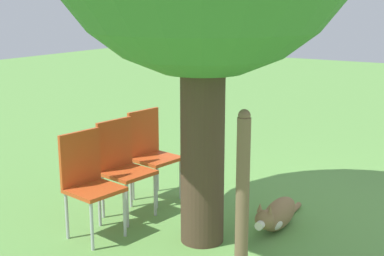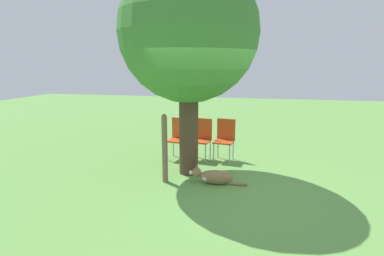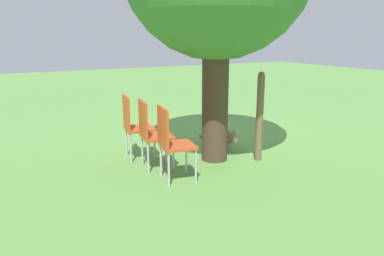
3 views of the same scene
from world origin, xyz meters
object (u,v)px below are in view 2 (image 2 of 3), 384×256
Objects in this scene: fence_post at (165,148)px; red_chair_0 at (225,137)px; red_chair_1 at (202,136)px; red_chair_2 at (179,136)px; oak_tree at (188,34)px; dog at (213,177)px.

red_chair_0 is (1.61, -0.99, -0.12)m from fence_post.
red_chair_2 is at bearing -75.65° from red_chair_1.
fence_post is at bearing 148.69° from oak_tree.
fence_post is at bearing -6.51° from red_chair_1.
dog is at bearing 27.35° from red_chair_1.
red_chair_0 is at bearing -94.36° from dog.
dog is 1.13× the size of red_chair_1.
red_chair_0 reaches higher than dog.
red_chair_2 is at bearing 25.56° from oak_tree.
fence_post is at bearing -22.33° from red_chair_0.
red_chair_2 is at bearing -56.05° from dog.
dog is 1.13× the size of red_chair_2.
oak_tree is at bearing -41.87° from dog.
fence_post is 1.63m from red_chair_1.
oak_tree is 3.13× the size of fence_post.
red_chair_1 is (1.56, -0.44, -0.12)m from fence_post.
red_chair_0 is (1.53, -0.07, 0.42)m from dog.
fence_post is at bearing 13.36° from red_chair_2.
dog is 0.82× the size of fence_post.
red_chair_0 is 1.00× the size of red_chair_1.
oak_tree is 4.29× the size of red_chair_0.
red_chair_1 is at bearing -73.79° from dog.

